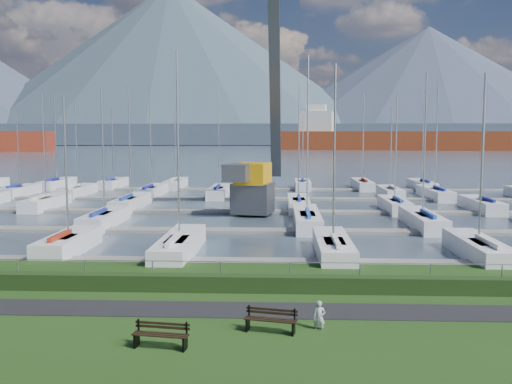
# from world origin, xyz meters

# --- Properties ---
(path) EXTENTS (160.00, 2.00, 0.04)m
(path) POSITION_xyz_m (0.00, -3.00, 0.01)
(path) COLOR black
(path) RESTS_ON grass
(water) EXTENTS (800.00, 540.00, 0.20)m
(water) POSITION_xyz_m (0.00, 260.00, -0.40)
(water) COLOR #404E5D
(hedge) EXTENTS (80.00, 0.70, 0.70)m
(hedge) POSITION_xyz_m (0.00, -0.40, 0.35)
(hedge) COLOR #1D3312
(hedge) RESTS_ON grass
(fence) EXTENTS (80.00, 0.04, 0.04)m
(fence) POSITION_xyz_m (0.00, 0.00, 1.20)
(fence) COLOR gray
(fence) RESTS_ON grass
(foothill) EXTENTS (900.00, 80.00, 12.00)m
(foothill) POSITION_xyz_m (0.00, 330.00, 6.00)
(foothill) COLOR #414D5F
(foothill) RESTS_ON water
(mountains) EXTENTS (1190.00, 360.00, 115.00)m
(mountains) POSITION_xyz_m (7.35, 404.62, 46.68)
(mountains) COLOR #435562
(mountains) RESTS_ON water
(docks) EXTENTS (90.00, 41.60, 0.25)m
(docks) POSITION_xyz_m (0.00, 26.00, -0.22)
(docks) COLOR gray
(docks) RESTS_ON water
(bench_left) EXTENTS (1.84, 0.67, 0.85)m
(bench_left) POSITION_xyz_m (-2.16, -6.94, 0.42)
(bench_left) COLOR black
(bench_left) RESTS_ON grass
(bench_right) EXTENTS (1.85, 0.80, 0.85)m
(bench_right) POSITION_xyz_m (1.27, -5.35, 0.42)
(bench_right) COLOR black
(bench_right) RESTS_ON grass
(person) EXTENTS (0.44, 0.32, 1.15)m
(person) POSITION_xyz_m (2.93, -5.00, 0.57)
(person) COLOR #AFAFB6
(person) RESTS_ON grass
(crane) EXTENTS (4.84, 13.40, 22.35)m
(crane) POSITION_xyz_m (-0.37, 25.72, 5.33)
(crane) COLOR #505257
(crane) RESTS_ON water
(cargo_ship_mid) EXTENTS (99.94, 33.50, 21.50)m
(cargo_ship_mid) POSITION_xyz_m (46.42, 219.62, 3.55)
(cargo_ship_mid) COLOR maroon
(cargo_ship_mid) RESTS_ON water
(sailboat_fleet) EXTENTS (75.77, 49.50, 13.08)m
(sailboat_fleet) POSITION_xyz_m (-1.70, 28.08, 5.41)
(sailboat_fleet) COLOR silver
(sailboat_fleet) RESTS_ON water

